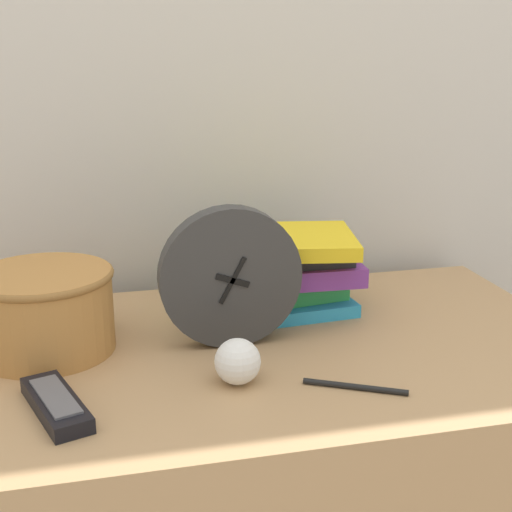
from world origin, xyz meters
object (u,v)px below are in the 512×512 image
tv_remote (56,404)px  basket (44,308)px  pen (355,387)px  book_stack (280,271)px  desk_clock (230,277)px  crumpled_paper_ball (238,361)px

tv_remote → basket: bearing=95.3°
tv_remote → pen: 0.38m
book_stack → tv_remote: 0.45m
tv_remote → pen: size_ratio=1.27×
desk_clock → pen: bearing=-54.9°
desk_clock → basket: bearing=171.5°
book_stack → tv_remote: size_ratio=1.73×
desk_clock → book_stack: 0.16m
desk_clock → crumpled_paper_ball: size_ratio=3.40×
crumpled_paper_ball → pen: size_ratio=0.50×
tv_remote → pen: tv_remote is taller
desk_clock → tv_remote: desk_clock is taller
desk_clock → crumpled_paper_ball: desk_clock is taller
pen → basket: bearing=150.7°
tv_remote → crumpled_paper_ball: 0.24m
crumpled_paper_ball → basket: bearing=146.2°
desk_clock → basket: desk_clock is taller
basket → tv_remote: 0.20m
basket → crumpled_paper_ball: (0.25, -0.17, -0.04)m
tv_remote → crumpled_paper_ball: bearing=6.0°
book_stack → crumpled_paper_ball: book_stack is taller
desk_clock → book_stack: (0.11, 0.12, -0.04)m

